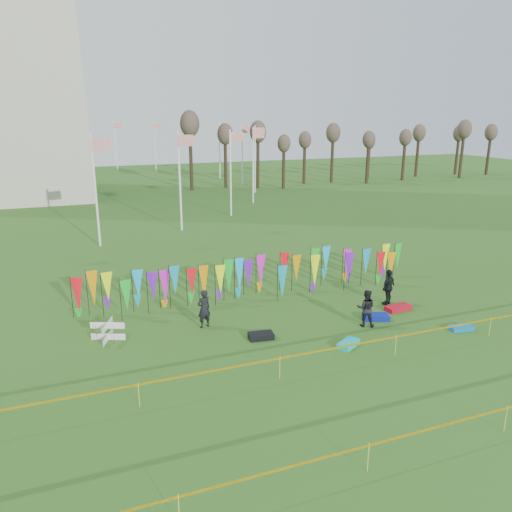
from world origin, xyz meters
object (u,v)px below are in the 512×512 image
object	(u,v)px
person_left	(204,309)
kite_bag_black	(261,336)
person_mid	(366,308)
kite_bag_blue	(376,317)
kite_bag_teal	(461,328)
kite_bag_turquoise	(348,344)
kite_bag_red	(398,308)
box_kite	(108,331)
person_right	(388,287)

from	to	relation	value
person_left	kite_bag_black	distance (m)	2.95
person_mid	kite_bag_blue	distance (m)	1.24
kite_bag_black	kite_bag_teal	bearing A→B (deg)	-15.60
person_left	kite_bag_turquoise	xyz separation A→B (m)	(5.11, -4.07, -0.79)
kite_bag_red	kite_bag_black	bearing A→B (deg)	-175.84
person_left	person_mid	xyz separation A→B (m)	(6.92, -2.53, -0.03)
person_mid	kite_bag_turquoise	size ratio (longest dim) A/B	1.60
kite_bag_blue	kite_bag_black	bearing A→B (deg)	179.74
kite_bag_black	kite_bag_teal	distance (m)	9.08
kite_bag_turquoise	kite_bag_blue	xyz separation A→B (m)	(2.70, 1.98, 0.02)
kite_bag_red	kite_bag_black	world-z (taller)	kite_bag_black
person_mid	kite_bag_turquoise	world-z (taller)	person_mid
person_mid	box_kite	bearing A→B (deg)	17.77
person_left	kite_bag_red	bearing A→B (deg)	155.38
box_kite	person_left	size ratio (longest dim) A/B	0.47
kite_bag_turquoise	kite_bag_blue	world-z (taller)	kite_bag_blue
kite_bag_black	kite_bag_teal	world-z (taller)	kite_bag_black
person_right	kite_bag_blue	world-z (taller)	person_right
box_kite	kite_bag_red	world-z (taller)	box_kite
person_right	kite_bag_blue	xyz separation A→B (m)	(-1.67, -1.45, -0.81)
person_left	kite_bag_red	size ratio (longest dim) A/B	1.37
person_mid	kite_bag_teal	bearing A→B (deg)	-176.14
box_kite	person_right	world-z (taller)	person_right
kite_bag_turquoise	kite_bag_black	xyz separation A→B (m)	(-3.14, 2.01, 0.02)
person_right	kite_bag_black	distance (m)	7.69
kite_bag_teal	person_left	bearing A→B (deg)	157.22
person_mid	person_right	world-z (taller)	person_right
kite_bag_teal	kite_bag_red	bearing A→B (deg)	112.03
person_mid	kite_bag_red	distance (m)	2.87
person_left	person_mid	world-z (taller)	person_left
person_right	kite_bag_red	distance (m)	1.19
kite_bag_turquoise	kite_bag_black	bearing A→B (deg)	147.38
person_left	person_mid	size ratio (longest dim) A/B	1.03
kite_bag_turquoise	person_right	bearing A→B (deg)	38.16
person_mid	kite_bag_turquoise	bearing A→B (deg)	71.63
person_right	kite_bag_red	world-z (taller)	person_right
person_left	kite_bag_blue	world-z (taller)	person_left
box_kite	person_mid	xyz separation A→B (m)	(11.15, -2.69, 0.45)
kite_bag_turquoise	kite_bag_black	distance (m)	3.73
person_mid	kite_bag_black	bearing A→B (deg)	25.85
person_right	kite_bag_teal	xyz separation A→B (m)	(1.23, -3.86, -0.83)
kite_bag_red	kite_bag_teal	distance (m)	3.22
kite_bag_turquoise	kite_bag_teal	size ratio (longest dim) A/B	1.03
person_left	kite_bag_turquoise	size ratio (longest dim) A/B	1.65
box_kite	kite_bag_turquoise	world-z (taller)	box_kite
kite_bag_turquoise	kite_bag_blue	bearing A→B (deg)	36.34
kite_bag_blue	person_right	bearing A→B (deg)	40.91
person_mid	kite_bag_black	size ratio (longest dim) A/B	1.62
kite_bag_black	person_mid	bearing A→B (deg)	-5.46
box_kite	kite_bag_teal	distance (m)	15.65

